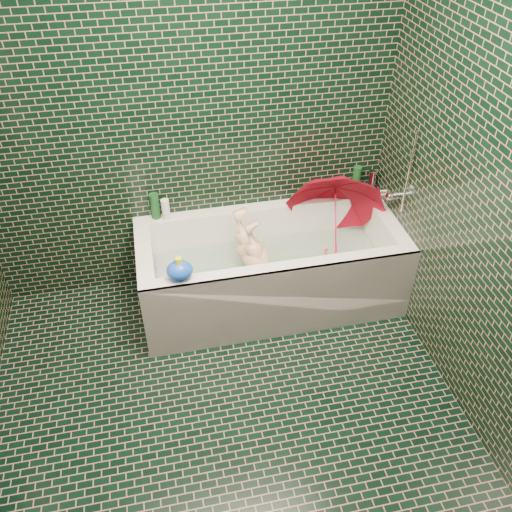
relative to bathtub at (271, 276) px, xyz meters
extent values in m
plane|color=black|center=(-0.45, -1.01, -0.21)|extent=(2.80, 2.80, 0.00)
plane|color=black|center=(-0.45, 0.39, 1.04)|extent=(2.80, 0.00, 2.80)
cube|color=white|center=(0.00, 0.02, -0.14)|extent=(1.70, 0.75, 0.15)
cube|color=white|center=(0.00, 0.34, 0.14)|extent=(1.70, 0.10, 0.40)
cube|color=white|center=(0.00, -0.31, 0.14)|extent=(1.70, 0.10, 0.40)
cube|color=white|center=(0.80, 0.02, 0.14)|extent=(0.10, 0.55, 0.40)
cube|color=white|center=(-0.80, 0.02, 0.14)|extent=(0.10, 0.55, 0.40)
cube|color=white|center=(0.00, -0.35, 0.06)|extent=(1.70, 0.02, 0.55)
cube|color=#3ECF29|center=(0.00, 0.02, -0.06)|extent=(1.35, 0.47, 0.01)
cube|color=silver|center=(0.00, 0.02, 0.09)|extent=(1.48, 0.53, 0.00)
cylinder|color=silver|center=(0.83, 0.02, 0.52)|extent=(0.14, 0.05, 0.05)
cylinder|color=silver|center=(0.75, 0.08, 0.52)|extent=(0.05, 0.04, 0.04)
cylinder|color=silver|center=(0.82, -0.08, 0.74)|extent=(0.01, 0.01, 0.55)
imported|color=beige|center=(-0.07, -0.03, 0.10)|extent=(0.95, 0.49, 0.42)
imported|color=red|center=(0.45, 0.09, 0.34)|extent=(0.93, 0.96, 0.92)
imported|color=white|center=(0.79, 0.36, 0.34)|extent=(0.14, 0.14, 0.27)
imported|color=#421F74|center=(0.80, 0.35, 0.34)|extent=(0.11, 0.11, 0.20)
imported|color=#13431C|center=(0.72, 0.33, 0.34)|extent=(0.16, 0.16, 0.19)
cylinder|color=#13431C|center=(0.67, 0.32, 0.45)|extent=(0.07, 0.07, 0.23)
cylinder|color=silver|center=(0.79, 0.33, 0.43)|extent=(0.07, 0.07, 0.18)
cylinder|color=#13431C|center=(-0.70, 0.36, 0.43)|extent=(0.06, 0.06, 0.18)
cylinder|color=white|center=(-0.63, 0.33, 0.41)|extent=(0.07, 0.07, 0.15)
ellipsoid|color=yellow|center=(0.58, 0.35, 0.37)|extent=(0.10, 0.09, 0.06)
sphere|color=yellow|center=(0.61, 0.36, 0.41)|extent=(0.04, 0.04, 0.04)
cone|color=orange|center=(0.63, 0.37, 0.41)|extent=(0.02, 0.02, 0.02)
ellipsoid|color=blue|center=(-0.61, -0.29, 0.40)|extent=(0.18, 0.16, 0.12)
cylinder|color=yellow|center=(-0.61, -0.29, 0.47)|extent=(0.04, 0.04, 0.04)
camera|label=1|loc=(-0.68, -2.65, 2.39)|focal=38.00mm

